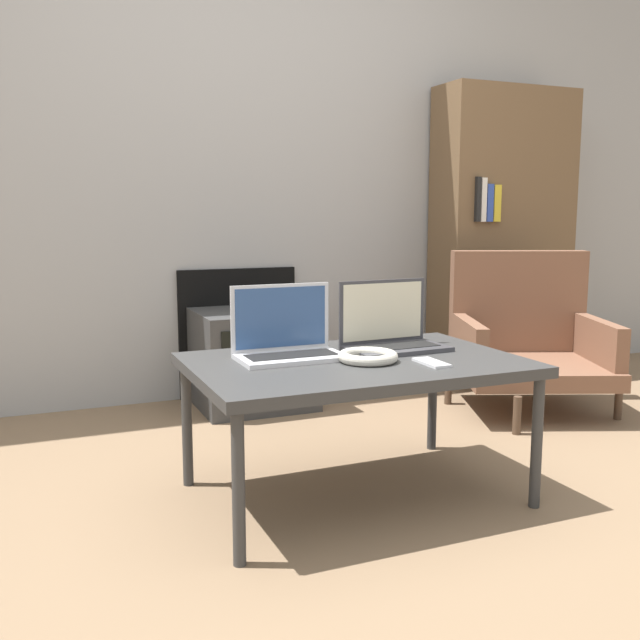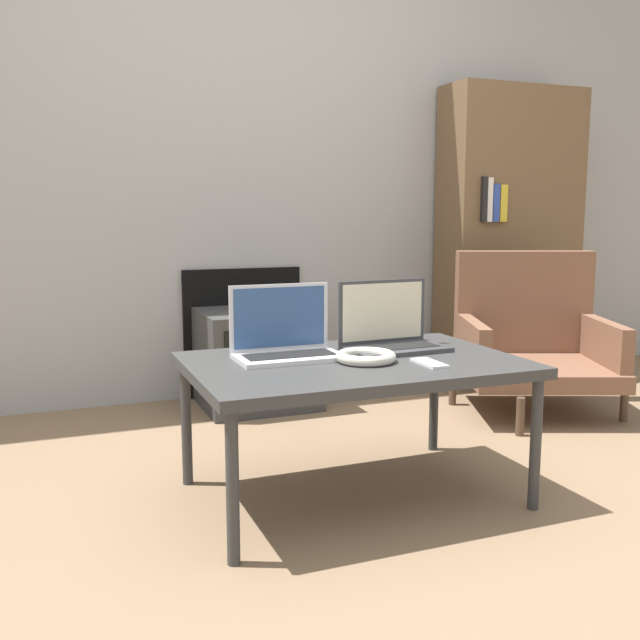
{
  "view_description": "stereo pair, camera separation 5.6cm",
  "coord_description": "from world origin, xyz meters",
  "px_view_note": "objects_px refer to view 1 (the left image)",
  "views": [
    {
      "loc": [
        -1.0,
        -1.81,
        0.95
      ],
      "look_at": [
        0.0,
        0.57,
        0.56
      ],
      "focal_mm": 40.0,
      "sensor_mm": 36.0,
      "label": 1
    },
    {
      "loc": [
        -0.95,
        -1.83,
        0.95
      ],
      "look_at": [
        0.0,
        0.57,
        0.56
      ],
      "focal_mm": 40.0,
      "sensor_mm": 36.0,
      "label": 2
    }
  ],
  "objects_px": {
    "laptop_right": "(391,333)",
    "headphones": "(368,356)",
    "phone": "(431,363)",
    "laptop_left": "(287,341)",
    "armchair": "(526,336)",
    "tv": "(253,359)"
  },
  "relations": [
    {
      "from": "laptop_left",
      "to": "phone",
      "type": "xyz_separation_m",
      "value": [
        0.39,
        -0.28,
        -0.05
      ]
    },
    {
      "from": "phone",
      "to": "laptop_left",
      "type": "bearing_deg",
      "value": 144.73
    },
    {
      "from": "headphones",
      "to": "armchair",
      "type": "distance_m",
      "value": 1.46
    },
    {
      "from": "laptop_left",
      "to": "armchair",
      "type": "height_order",
      "value": "armchair"
    },
    {
      "from": "laptop_right",
      "to": "armchair",
      "type": "height_order",
      "value": "armchair"
    },
    {
      "from": "armchair",
      "to": "laptop_right",
      "type": "bearing_deg",
      "value": -129.35
    },
    {
      "from": "tv",
      "to": "laptop_left",
      "type": "bearing_deg",
      "value": -101.72
    },
    {
      "from": "laptop_left",
      "to": "laptop_right",
      "type": "bearing_deg",
      "value": -0.18
    },
    {
      "from": "phone",
      "to": "armchair",
      "type": "xyz_separation_m",
      "value": [
        1.07,
        0.86,
        -0.12
      ]
    },
    {
      "from": "laptop_left",
      "to": "headphones",
      "type": "relative_size",
      "value": 1.78
    },
    {
      "from": "laptop_left",
      "to": "tv",
      "type": "distance_m",
      "value": 1.16
    },
    {
      "from": "phone",
      "to": "tv",
      "type": "distance_m",
      "value": 1.4
    },
    {
      "from": "armchair",
      "to": "tv",
      "type": "bearing_deg",
      "value": 179.46
    },
    {
      "from": "laptop_right",
      "to": "headphones",
      "type": "xyz_separation_m",
      "value": [
        -0.17,
        -0.16,
        -0.04
      ]
    },
    {
      "from": "headphones",
      "to": "phone",
      "type": "height_order",
      "value": "headphones"
    },
    {
      "from": "headphones",
      "to": "phone",
      "type": "xyz_separation_m",
      "value": [
        0.17,
        -0.11,
        -0.01
      ]
    },
    {
      "from": "phone",
      "to": "headphones",
      "type": "bearing_deg",
      "value": 146.75
    },
    {
      "from": "headphones",
      "to": "tv",
      "type": "xyz_separation_m",
      "value": [
        0.01,
        1.26,
        -0.25
      ]
    },
    {
      "from": "laptop_left",
      "to": "tv",
      "type": "relative_size",
      "value": 0.64
    },
    {
      "from": "headphones",
      "to": "laptop_left",
      "type": "bearing_deg",
      "value": 143.21
    },
    {
      "from": "laptop_left",
      "to": "laptop_right",
      "type": "xyz_separation_m",
      "value": [
        0.39,
        -0.0,
        0.0
      ]
    },
    {
      "from": "laptop_left",
      "to": "phone",
      "type": "relative_size",
      "value": 2.39
    }
  ]
}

